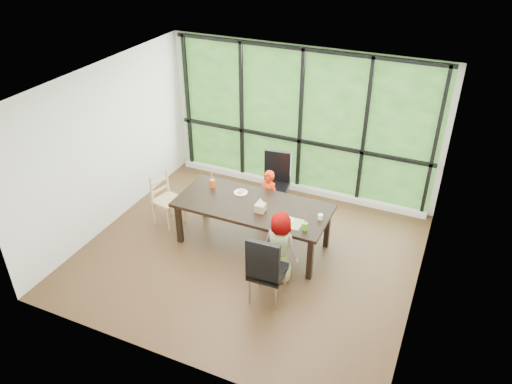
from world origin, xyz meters
TOP-DOWN VIEW (x-y plane):
  - ground at (0.00, 0.00)m, footprint 5.00×5.00m
  - back_wall at (0.00, 2.25)m, footprint 5.00×0.00m
  - foliage_backdrop at (0.00, 2.23)m, footprint 4.80×0.02m
  - window_mullions at (0.00, 2.19)m, footprint 4.80×0.06m
  - window_sill at (0.00, 2.15)m, footprint 4.80×0.12m
  - dining_table at (-0.05, 0.25)m, footprint 2.45×1.22m
  - chair_window_leather at (-0.11, 1.29)m, footprint 0.52×0.52m
  - chair_interior_leather at (0.64, -0.79)m, footprint 0.48×0.48m
  - chair_end_beech at (-1.59, 0.22)m, footprint 0.48×0.50m
  - child_toddler at (-0.05, 0.88)m, footprint 0.42×0.34m
  - child_older at (0.65, -0.33)m, footprint 0.60×0.45m
  - placemat at (0.62, 0.02)m, footprint 0.39×0.29m
  - plate_far at (-0.37, 0.49)m, footprint 0.22×0.22m
  - plate_near at (0.56, 0.05)m, footprint 0.23×0.23m
  - orange_cup at (-0.86, 0.47)m, footprint 0.08×0.08m
  - green_cup at (0.90, -0.06)m, footprint 0.07×0.07m
  - white_mug at (1.02, 0.29)m, footprint 0.08×0.08m
  - tissue_box at (0.13, 0.12)m, footprint 0.15×0.15m
  - crepe_rolls_far at (-0.37, 0.49)m, footprint 0.10×0.12m
  - crepe_rolls_near at (0.56, 0.05)m, footprint 0.05×0.12m
  - straw_white at (-0.86, 0.47)m, footprint 0.01×0.04m
  - straw_pink at (0.90, -0.06)m, footprint 0.01×0.04m
  - tissue at (0.13, 0.12)m, footprint 0.12×0.12m

SIDE VIEW (x-z plane):
  - ground at x=0.00m, z-range 0.00..0.00m
  - window_sill at x=0.00m, z-range 0.00..0.10m
  - dining_table at x=-0.05m, z-range 0.00..0.75m
  - chair_end_beech at x=-1.59m, z-range 0.00..0.90m
  - child_toddler at x=-0.05m, z-range 0.00..1.00m
  - chair_window_leather at x=-0.11m, z-range 0.00..1.08m
  - chair_interior_leather at x=0.64m, z-range 0.00..1.08m
  - child_older at x=0.65m, z-range 0.00..1.11m
  - placemat at x=0.62m, z-range 0.75..0.76m
  - plate_far at x=-0.37m, z-range 0.75..0.76m
  - plate_near at x=0.56m, z-range 0.75..0.76m
  - crepe_rolls_far at x=-0.37m, z-range 0.76..0.80m
  - crepe_rolls_near at x=0.56m, z-range 0.76..0.80m
  - white_mug at x=1.02m, z-range 0.75..0.83m
  - green_cup at x=0.90m, z-range 0.75..0.87m
  - tissue_box at x=0.13m, z-range 0.75..0.87m
  - orange_cup at x=-0.86m, z-range 0.75..0.88m
  - straw_pink at x=0.90m, z-range 0.81..1.01m
  - straw_white at x=-0.86m, z-range 0.82..1.02m
  - tissue at x=0.13m, z-range 0.87..0.98m
  - back_wall at x=0.00m, z-range -1.15..3.85m
  - foliage_backdrop at x=0.00m, z-range 0.03..2.67m
  - window_mullions at x=0.00m, z-range 0.03..2.67m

